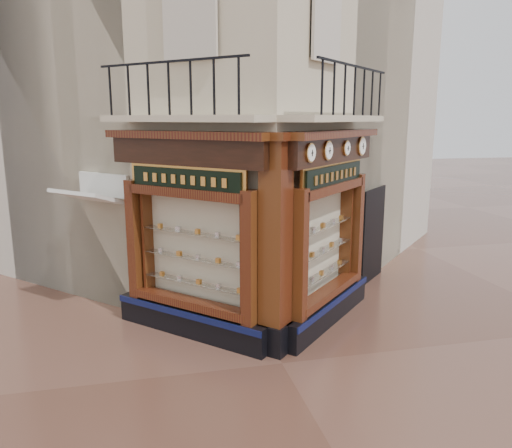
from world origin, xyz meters
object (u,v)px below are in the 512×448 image
object	(u,v)px
awning	(96,313)
signboard_right	(334,175)
clock_a	(310,153)
signboard_left	(185,179)
clock_b	(328,151)
corner_pilaster	(275,249)
clock_d	(362,146)
clock_c	(347,148)

from	to	relation	value
awning	signboard_right	xyz separation A→B (m)	(4.84, -1.65, 3.10)
clock_a	signboard_left	size ratio (longest dim) A/B	0.17
signboard_right	clock_b	bearing A→B (deg)	-168.90
corner_pilaster	awning	world-z (taller)	corner_pilaster
clock_b	awning	world-z (taller)	clock_b
clock_d	signboard_left	xyz separation A→B (m)	(-3.85, -0.77, -0.52)
signboard_right	clock_c	bearing A→B (deg)	-18.20
clock_c	awning	world-z (taller)	clock_c
clock_a	corner_pilaster	bearing A→B (deg)	136.21
clock_d	signboard_right	world-z (taller)	clock_d
clock_a	clock_d	bearing A→B (deg)	0.00
clock_b	signboard_right	bearing A→B (deg)	11.10
clock_b	signboard_left	bearing A→B (deg)	124.62
clock_b	signboard_left	distance (m)	2.70
signboard_left	signboard_right	xyz separation A→B (m)	(2.92, 0.00, 0.00)
signboard_left	clock_d	bearing A→B (deg)	-123.72
awning	signboard_right	size ratio (longest dim) A/B	0.74
corner_pilaster	signboard_right	distance (m)	2.12
corner_pilaster	clock_d	xyz separation A→B (m)	(2.38, 1.78, 1.67)
clock_c	signboard_left	world-z (taller)	clock_c
clock_b	clock_d	xyz separation A→B (m)	(1.24, 1.24, -0.00)
clock_c	clock_d	world-z (taller)	clock_d
clock_c	awning	xyz separation A→B (m)	(-5.15, 1.49, -3.62)
clock_b	clock_d	distance (m)	1.76
clock_a	clock_b	world-z (taller)	clock_b
signboard_left	signboard_right	size ratio (longest dim) A/B	0.98
corner_pilaster	clock_c	world-z (taller)	corner_pilaster
corner_pilaster	clock_b	distance (m)	2.09
clock_d	awning	size ratio (longest dim) A/B	0.28
corner_pilaster	signboard_right	world-z (taller)	corner_pilaster
clock_b	signboard_right	distance (m)	0.77
clock_c	signboard_right	size ratio (longest dim) A/B	0.15
clock_d	corner_pilaster	bearing A→B (deg)	171.75
corner_pilaster	clock_c	xyz separation A→B (m)	(1.78, 1.17, 1.67)
clock_d	signboard_right	xyz separation A→B (m)	(-0.92, -0.77, -0.52)
clock_c	signboard_left	size ratio (longest dim) A/B	0.16
signboard_left	clock_b	bearing A→B (deg)	-145.38
clock_b	signboard_right	world-z (taller)	clock_b
clock_a	clock_c	world-z (taller)	clock_a
clock_d	signboard_left	size ratio (longest dim) A/B	0.21
clock_b	clock_c	world-z (taller)	clock_b
clock_c	signboard_right	xyz separation A→B (m)	(-0.32, -0.16, -0.52)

